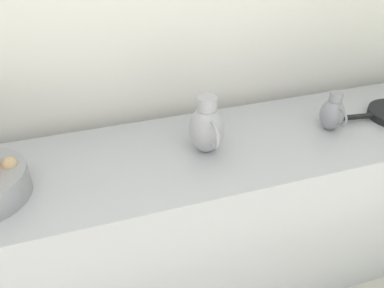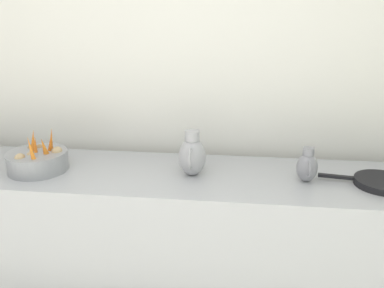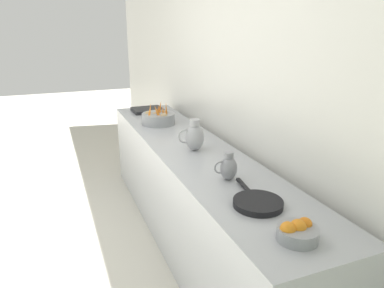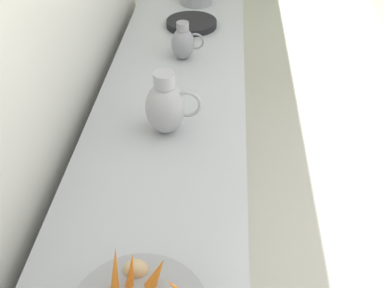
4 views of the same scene
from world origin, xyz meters
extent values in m
cube|color=white|center=(-1.95, 0.58, 1.50)|extent=(0.10, 9.21, 3.00)
cube|color=#ADAFB5|center=(-1.52, 0.08, 0.44)|extent=(0.64, 3.27, 0.87)
cylinder|color=gray|center=(-1.48, -0.72, 0.93)|extent=(0.33, 0.33, 0.11)
torus|color=gray|center=(-1.48, -0.72, 0.88)|extent=(0.19, 0.19, 0.01)
cone|color=orange|center=(-1.48, -0.72, 1.01)|extent=(0.05, 0.03, 0.11)
cone|color=orange|center=(-1.44, -0.65, 1.02)|extent=(0.08, 0.04, 0.13)
cone|color=orange|center=(-1.39, -0.70, 1.02)|extent=(0.08, 0.08, 0.15)
cone|color=orange|center=(-1.50, -0.65, 1.02)|extent=(0.05, 0.06, 0.12)
cone|color=orange|center=(-1.50, -0.75, 1.02)|extent=(0.06, 0.06, 0.15)
cone|color=orange|center=(-1.54, -0.66, 1.03)|extent=(0.05, 0.06, 0.16)
ellipsoid|color=tan|center=(-1.50, -0.61, 0.98)|extent=(0.07, 0.06, 0.05)
ellipsoid|color=tan|center=(-1.38, -0.77, 0.98)|extent=(0.06, 0.05, 0.05)
ellipsoid|color=#9E7F56|center=(-1.55, -0.79, 0.97)|extent=(0.05, 0.05, 0.04)
ellipsoid|color=#9E7F56|center=(-1.56, -0.74, 0.97)|extent=(0.05, 0.04, 0.04)
ellipsoid|color=tan|center=(-1.45, -0.74, 0.97)|extent=(0.05, 0.04, 0.04)
ellipsoid|color=#A3A3A8|center=(-1.52, 0.15, 0.98)|extent=(0.15, 0.15, 0.21)
cylinder|color=#A3A3A8|center=(-1.52, 0.15, 1.10)|extent=(0.08, 0.08, 0.06)
torus|color=#A3A3A8|center=(-1.43, 0.15, 1.00)|extent=(0.11, 0.01, 0.11)
ellipsoid|color=gray|center=(-1.50, 0.77, 0.95)|extent=(0.11, 0.11, 0.15)
cylinder|color=gray|center=(-1.50, 0.77, 1.04)|extent=(0.06, 0.06, 0.04)
torus|color=gray|center=(-1.44, 0.77, 0.96)|extent=(0.08, 0.01, 0.08)
cylinder|color=black|center=(-1.49, 1.15, 0.89)|extent=(0.28, 0.28, 0.03)
cube|color=black|center=(-1.52, 0.92, 0.90)|extent=(0.05, 0.18, 0.02)
camera|label=1|loc=(-0.25, -0.32, 1.81)|focal=35.53mm
camera|label=2|loc=(0.51, 0.40, 1.74)|focal=37.43mm
camera|label=3|loc=(-0.50, 2.64, 1.82)|focal=33.33mm
camera|label=4|loc=(-1.30, -1.40, 1.99)|focal=46.20mm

